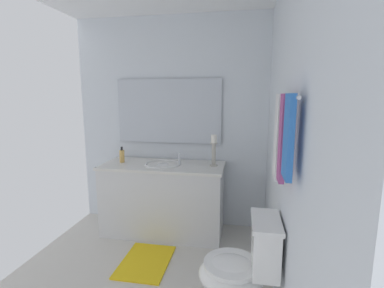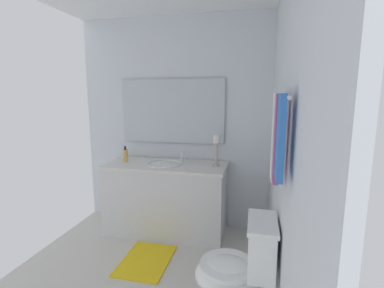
# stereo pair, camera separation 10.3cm
# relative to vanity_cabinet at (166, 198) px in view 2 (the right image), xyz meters

# --- Properties ---
(wall_back) EXTENTS (2.65, 0.04, 2.45)m
(wall_back) POSITION_rel_vanity_cabinet_xyz_m (1.00, 1.17, 0.82)
(wall_back) COLOR silver
(wall_back) RESTS_ON ground
(wall_left) EXTENTS (0.04, 2.28, 2.45)m
(wall_left) POSITION_rel_vanity_cabinet_xyz_m (-0.33, 0.02, 0.82)
(wall_left) COLOR silver
(wall_left) RESTS_ON ground
(vanity_cabinet) EXTENTS (0.58, 1.37, 0.80)m
(vanity_cabinet) POSITION_rel_vanity_cabinet_xyz_m (0.00, 0.00, 0.00)
(vanity_cabinet) COLOR silver
(vanity_cabinet) RESTS_ON ground
(sink_basin) EXTENTS (0.40, 0.40, 0.24)m
(sink_basin) POSITION_rel_vanity_cabinet_xyz_m (0.00, 0.00, 0.36)
(sink_basin) COLOR white
(sink_basin) RESTS_ON vanity_cabinet
(mirror) EXTENTS (0.02, 1.24, 0.74)m
(mirror) POSITION_rel_vanity_cabinet_xyz_m (-0.28, 0.00, 0.97)
(mirror) COLOR silver
(candle_holder_tall) EXTENTS (0.09, 0.09, 0.34)m
(candle_holder_tall) POSITION_rel_vanity_cabinet_xyz_m (-0.04, 0.56, 0.58)
(candle_holder_tall) COLOR #B7B2A5
(candle_holder_tall) RESTS_ON vanity_cabinet
(soap_bottle) EXTENTS (0.06, 0.06, 0.18)m
(soap_bottle) POSITION_rel_vanity_cabinet_xyz_m (-0.02, -0.49, 0.47)
(soap_bottle) COLOR #E5B259
(soap_bottle) RESTS_ON vanity_cabinet
(toilet) EXTENTS (0.39, 0.54, 0.75)m
(toilet) POSITION_rel_vanity_cabinet_xyz_m (1.13, 0.88, -0.03)
(toilet) COLOR white
(toilet) RESTS_ON ground
(towel_bar) EXTENTS (0.64, 0.02, 0.02)m
(towel_bar) POSITION_rel_vanity_cabinet_xyz_m (1.28, 1.11, 1.14)
(towel_bar) COLOR silver
(towel_near_vanity) EXTENTS (0.17, 0.03, 0.55)m
(towel_near_vanity) POSITION_rel_vanity_cabinet_xyz_m (1.07, 1.09, 0.89)
(towel_near_vanity) COLOR white
(towel_near_vanity) RESTS_ON towel_bar
(towel_center) EXTENTS (0.12, 0.03, 0.50)m
(towel_center) POSITION_rel_vanity_cabinet_xyz_m (1.28, 1.09, 0.91)
(towel_center) COLOR #A54C8C
(towel_center) RESTS_ON towel_bar
(towel_near_corner) EXTENTS (0.17, 0.03, 0.42)m
(towel_near_corner) POSITION_rel_vanity_cabinet_xyz_m (1.50, 1.09, 0.95)
(towel_near_corner) COLOR blue
(towel_near_corner) RESTS_ON towel_bar
(bath_mat) EXTENTS (0.60, 0.44, 0.02)m
(bath_mat) POSITION_rel_vanity_cabinet_xyz_m (0.62, 0.00, -0.39)
(bath_mat) COLOR yellow
(bath_mat) RESTS_ON ground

